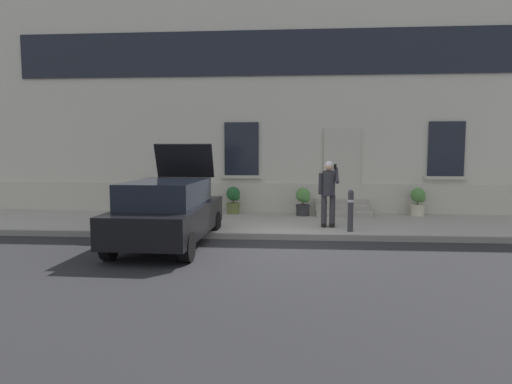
# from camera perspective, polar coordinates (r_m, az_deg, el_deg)

# --- Properties ---
(ground_plane) EXTENTS (80.00, 80.00, 0.00)m
(ground_plane) POSITION_cam_1_polar(r_m,az_deg,el_deg) (10.10, 1.93, -7.12)
(ground_plane) COLOR #232326
(sidewalk) EXTENTS (24.00, 3.60, 0.15)m
(sidewalk) POSITION_cam_1_polar(r_m,az_deg,el_deg) (12.83, 2.48, -4.06)
(sidewalk) COLOR #99968E
(sidewalk) RESTS_ON ground
(curb_edge) EXTENTS (24.00, 0.12, 0.15)m
(curb_edge) POSITION_cam_1_polar(r_m,az_deg,el_deg) (11.01, 2.15, -5.67)
(curb_edge) COLOR gray
(curb_edge) RESTS_ON ground
(building_facade) EXTENTS (24.00, 1.52, 7.50)m
(building_facade) POSITION_cam_1_polar(r_m,az_deg,el_deg) (15.22, 2.88, 11.24)
(building_facade) COLOR beige
(building_facade) RESTS_ON ground
(entrance_stoop) EXTENTS (1.67, 0.96, 0.48)m
(entrance_stoop) POSITION_cam_1_polar(r_m,az_deg,el_deg) (14.29, 10.90, -2.11)
(entrance_stoop) COLOR #9E998E
(entrance_stoop) RESTS_ON sidewalk
(hatchback_car_black) EXTENTS (1.88, 4.11, 2.34)m
(hatchback_car_black) POSITION_cam_1_polar(r_m,az_deg,el_deg) (10.35, -11.09, -2.42)
(hatchback_car_black) COLOR black
(hatchback_car_black) RESTS_ON ground
(bollard_near_person) EXTENTS (0.15, 0.15, 1.04)m
(bollard_near_person) POSITION_cam_1_polar(r_m,az_deg,el_deg) (11.40, 11.91, -2.15)
(bollard_near_person) COLOR #333338
(bollard_near_person) RESTS_ON sidewalk
(bollard_far_left) EXTENTS (0.15, 0.15, 1.04)m
(bollard_far_left) POSITION_cam_1_polar(r_m,az_deg,el_deg) (11.64, -9.62, -1.94)
(bollard_far_left) COLOR #333338
(bollard_far_left) RESTS_ON sidewalk
(person_on_phone) EXTENTS (0.51, 0.50, 1.75)m
(person_on_phone) POSITION_cam_1_polar(r_m,az_deg,el_deg) (11.84, 9.19, 0.31)
(person_on_phone) COLOR #2D2D33
(person_on_phone) RESTS_ON sidewalk
(planter_terracotta) EXTENTS (0.44, 0.44, 0.86)m
(planter_terracotta) POSITION_cam_1_polar(r_m,az_deg,el_deg) (14.44, -11.69, -0.97)
(planter_terracotta) COLOR #B25B38
(planter_terracotta) RESTS_ON sidewalk
(planter_olive) EXTENTS (0.44, 0.44, 0.86)m
(planter_olive) POSITION_cam_1_polar(r_m,az_deg,el_deg) (14.27, -2.88, -0.94)
(planter_olive) COLOR #606B38
(planter_olive) RESTS_ON sidewalk
(planter_charcoal) EXTENTS (0.44, 0.44, 0.86)m
(planter_charcoal) POSITION_cam_1_polar(r_m,az_deg,el_deg) (13.90, 6.00, -1.13)
(planter_charcoal) COLOR #2D2D30
(planter_charcoal) RESTS_ON sidewalk
(planter_cream) EXTENTS (0.44, 0.44, 0.86)m
(planter_cream) POSITION_cam_1_polar(r_m,az_deg,el_deg) (14.69, 19.87, -1.07)
(planter_cream) COLOR beige
(planter_cream) RESTS_ON sidewalk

